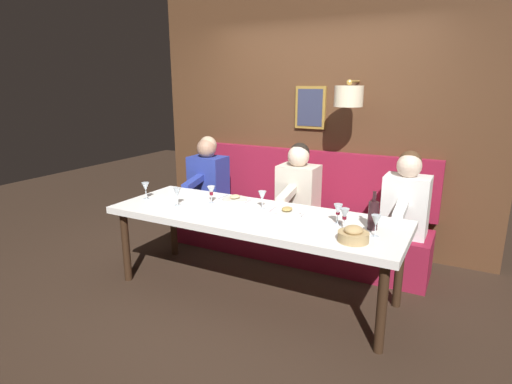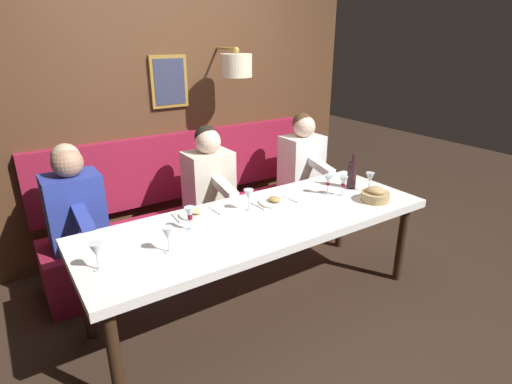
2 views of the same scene
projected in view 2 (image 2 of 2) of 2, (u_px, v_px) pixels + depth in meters
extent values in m
plane|color=#332319|center=(260.00, 304.00, 3.19)|extent=(12.00, 12.00, 0.00)
cube|color=white|center=(261.00, 221.00, 2.94)|extent=(0.90, 2.55, 0.06)
cylinder|color=#301E12|center=(401.00, 243.00, 3.40)|extent=(0.07, 0.07, 0.68)
cylinder|color=#301E12|center=(115.00, 359.00, 2.19)|extent=(0.07, 0.07, 0.68)
cylinder|color=#301E12|center=(341.00, 214.00, 3.95)|extent=(0.07, 0.07, 0.68)
cylinder|color=#301E12|center=(85.00, 294.00, 2.73)|extent=(0.07, 0.07, 0.68)
cube|color=maroon|center=(206.00, 235.00, 3.80)|extent=(0.52, 2.75, 0.45)
cube|color=#51331E|center=(172.00, 93.00, 3.82)|extent=(0.10, 3.95, 2.90)
cube|color=maroon|center=(181.00, 165.00, 4.00)|extent=(0.10, 2.75, 0.64)
cube|color=olive|center=(169.00, 82.00, 3.71)|extent=(0.04, 0.35, 0.46)
cube|color=#2D334C|center=(170.00, 82.00, 3.69)|extent=(0.01, 0.29, 0.40)
cylinder|color=#A37F38|center=(226.00, 48.00, 3.75)|extent=(0.35, 0.02, 0.02)
cylinder|color=beige|center=(236.00, 66.00, 3.66)|extent=(0.28, 0.28, 0.20)
sphere|color=#A37F38|center=(236.00, 50.00, 3.61)|extent=(0.06, 0.06, 0.06)
cube|color=white|center=(301.00, 163.00, 4.19)|extent=(0.30, 0.40, 0.56)
sphere|color=beige|center=(304.00, 127.00, 4.04)|extent=(0.22, 0.22, 0.22)
sphere|color=#4C331E|center=(302.00, 123.00, 4.05)|extent=(0.20, 0.20, 0.20)
cube|color=white|center=(321.00, 166.00, 3.95)|extent=(0.33, 0.09, 0.14)
cube|color=beige|center=(209.00, 182.00, 3.65)|extent=(0.30, 0.40, 0.56)
sphere|color=beige|center=(208.00, 141.00, 3.49)|extent=(0.22, 0.22, 0.22)
sphere|color=black|center=(206.00, 137.00, 3.51)|extent=(0.20, 0.20, 0.20)
cube|color=beige|center=(225.00, 188.00, 3.41)|extent=(0.33, 0.09, 0.14)
cube|color=#283893|center=(75.00, 210.00, 3.07)|extent=(0.30, 0.40, 0.56)
sphere|color=#A37A60|center=(67.00, 163.00, 2.92)|extent=(0.22, 0.22, 0.22)
sphere|color=tan|center=(66.00, 157.00, 2.93)|extent=(0.20, 0.20, 0.20)
cube|color=#283893|center=(83.00, 219.00, 2.83)|extent=(0.33, 0.09, 0.14)
cylinder|color=white|center=(275.00, 202.00, 3.17)|extent=(0.24, 0.24, 0.01)
ellipsoid|color=#AD8E4C|center=(275.00, 199.00, 3.16)|extent=(0.11, 0.09, 0.04)
cube|color=silver|center=(291.00, 200.00, 3.23)|extent=(0.17, 0.03, 0.01)
cube|color=silver|center=(258.00, 206.00, 3.11)|extent=(0.18, 0.03, 0.01)
cylinder|color=silver|center=(196.00, 214.00, 2.97)|extent=(0.24, 0.24, 0.01)
ellipsoid|color=#D1BC84|center=(196.00, 211.00, 2.96)|extent=(0.11, 0.09, 0.04)
cube|color=silver|center=(215.00, 211.00, 3.03)|extent=(0.17, 0.02, 0.01)
cube|color=silver|center=(176.00, 218.00, 2.91)|extent=(0.18, 0.03, 0.01)
cylinder|color=silver|center=(327.00, 194.00, 3.35)|extent=(0.06, 0.06, 0.00)
cylinder|color=silver|center=(328.00, 189.00, 3.34)|extent=(0.01, 0.01, 0.07)
cone|color=silver|center=(328.00, 180.00, 3.31)|extent=(0.07, 0.07, 0.08)
cylinder|color=maroon|center=(328.00, 184.00, 3.32)|extent=(0.03, 0.03, 0.02)
cylinder|color=silver|center=(368.00, 191.00, 3.41)|extent=(0.06, 0.06, 0.00)
cylinder|color=silver|center=(369.00, 187.00, 3.39)|extent=(0.01, 0.01, 0.07)
cone|color=silver|center=(370.00, 178.00, 3.37)|extent=(0.07, 0.07, 0.08)
cylinder|color=silver|center=(342.00, 195.00, 3.32)|extent=(0.06, 0.06, 0.00)
cylinder|color=silver|center=(343.00, 191.00, 3.31)|extent=(0.01, 0.01, 0.07)
cone|color=silver|center=(343.00, 181.00, 3.28)|extent=(0.07, 0.07, 0.08)
cylinder|color=maroon|center=(343.00, 185.00, 3.29)|extent=(0.03, 0.03, 0.02)
cylinder|color=silver|center=(248.00, 210.00, 3.05)|extent=(0.06, 0.06, 0.00)
cylinder|color=silver|center=(248.00, 205.00, 3.03)|extent=(0.01, 0.01, 0.07)
cone|color=silver|center=(248.00, 195.00, 3.00)|extent=(0.07, 0.07, 0.08)
cylinder|color=silver|center=(99.00, 269.00, 2.28)|extent=(0.06, 0.06, 0.00)
cylinder|color=silver|center=(98.00, 263.00, 2.26)|extent=(0.01, 0.01, 0.07)
cone|color=silver|center=(96.00, 250.00, 2.24)|extent=(0.07, 0.07, 0.08)
cylinder|color=silver|center=(191.00, 229.00, 2.74)|extent=(0.06, 0.06, 0.00)
cylinder|color=silver|center=(191.00, 224.00, 2.73)|extent=(0.01, 0.01, 0.07)
cone|color=silver|center=(190.00, 213.00, 2.70)|extent=(0.07, 0.07, 0.08)
cylinder|color=maroon|center=(190.00, 217.00, 2.71)|extent=(0.03, 0.03, 0.03)
cylinder|color=silver|center=(169.00, 251.00, 2.46)|extent=(0.06, 0.06, 0.00)
cylinder|color=silver|center=(169.00, 246.00, 2.45)|extent=(0.01, 0.01, 0.07)
cone|color=silver|center=(168.00, 234.00, 2.42)|extent=(0.07, 0.07, 0.08)
cylinder|color=#33191E|center=(352.00, 175.00, 3.46)|extent=(0.08, 0.08, 0.22)
cylinder|color=#33191E|center=(353.00, 158.00, 3.40)|extent=(0.03, 0.03, 0.08)
cylinder|color=tan|center=(375.00, 197.00, 3.21)|extent=(0.22, 0.22, 0.07)
ellipsoid|color=tan|center=(376.00, 191.00, 3.19)|extent=(0.15, 0.13, 0.06)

